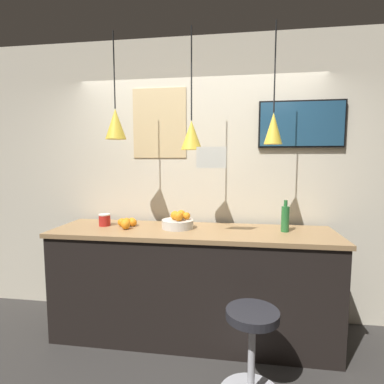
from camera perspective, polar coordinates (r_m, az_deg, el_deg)
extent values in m
cube|color=beige|center=(3.16, 1.20, 2.23)|extent=(8.00, 0.06, 2.90)
cube|color=black|center=(2.94, 0.00, -17.35)|extent=(2.54, 0.65, 0.98)
cube|color=#99754C|center=(2.78, 0.00, -7.61)|extent=(2.58, 0.69, 0.04)
cylinder|color=#B7B7BC|center=(2.40, 11.26, -28.53)|extent=(0.05, 0.05, 0.57)
cylinder|color=#232328|center=(2.24, 11.44, -21.91)|extent=(0.36, 0.36, 0.06)
cylinder|color=beige|center=(2.84, -2.76, -6.09)|extent=(0.30, 0.30, 0.08)
sphere|color=orange|center=(2.82, -2.73, -4.62)|extent=(0.07, 0.07, 0.07)
sphere|color=orange|center=(2.76, -2.58, -4.67)|extent=(0.09, 0.09, 0.09)
sphere|color=orange|center=(2.87, -2.08, -4.27)|extent=(0.08, 0.08, 0.08)
sphere|color=orange|center=(2.82, -1.03, -4.58)|extent=(0.07, 0.07, 0.07)
sphere|color=orange|center=(2.81, -3.25, -4.48)|extent=(0.08, 0.08, 0.08)
sphere|color=orange|center=(2.96, -11.19, -5.71)|extent=(0.08, 0.08, 0.08)
sphere|color=orange|center=(2.85, -12.53, -6.09)|extent=(0.09, 0.09, 0.09)
sphere|color=orange|center=(2.96, -12.35, -5.65)|extent=(0.09, 0.09, 0.09)
sphere|color=orange|center=(2.98, -12.17, -5.74)|extent=(0.07, 0.07, 0.07)
sphere|color=orange|center=(2.99, -13.22, -5.63)|extent=(0.08, 0.08, 0.08)
sphere|color=orange|center=(3.01, -11.38, -5.53)|extent=(0.08, 0.08, 0.08)
sphere|color=orange|center=(2.96, -12.67, -5.78)|extent=(0.07, 0.07, 0.07)
sphere|color=orange|center=(2.99, -12.85, -5.70)|extent=(0.07, 0.07, 0.07)
cylinder|color=#286B33|center=(2.81, 17.33, -4.96)|extent=(0.07, 0.07, 0.23)
cylinder|color=#286B33|center=(2.78, 17.42, -2.08)|extent=(0.03, 0.03, 0.06)
cylinder|color=red|center=(3.05, -16.31, -5.22)|extent=(0.11, 0.11, 0.10)
cylinder|color=white|center=(3.04, -16.34, -4.16)|extent=(0.11, 0.11, 0.01)
cylinder|color=black|center=(2.97, -14.62, 21.57)|extent=(0.01, 0.01, 0.67)
cone|color=gold|center=(2.88, -14.36, 12.45)|extent=(0.19, 0.19, 0.27)
sphere|color=#F9EFCC|center=(2.86, -14.30, 10.12)|extent=(0.04, 0.04, 0.04)
cylinder|color=black|center=(2.77, -0.10, 21.62)|extent=(0.01, 0.01, 0.79)
cone|color=gold|center=(2.68, -0.10, 10.77)|extent=(0.19, 0.19, 0.25)
sphere|color=#F9EFCC|center=(2.67, -0.10, 8.48)|extent=(0.04, 0.04, 0.04)
cylinder|color=black|center=(2.77, 15.54, 22.00)|extent=(0.01, 0.01, 0.74)
cone|color=gold|center=(2.67, 15.23, 11.61)|extent=(0.15, 0.15, 0.26)
sphere|color=#F9EFCC|center=(2.66, 15.16, 9.21)|extent=(0.04, 0.04, 0.04)
cube|color=black|center=(3.16, 20.10, 12.05)|extent=(0.81, 0.04, 0.45)
cube|color=navy|center=(3.14, 20.17, 12.08)|extent=(0.78, 0.01, 0.42)
cube|color=silver|center=(2.41, 3.70, 6.60)|extent=(0.24, 0.01, 0.17)
cube|color=#DBBC84|center=(3.21, -6.25, 12.88)|extent=(0.56, 0.01, 0.71)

